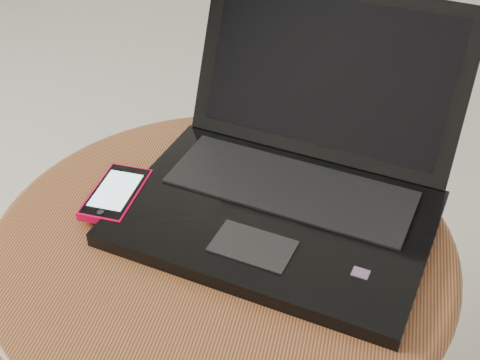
# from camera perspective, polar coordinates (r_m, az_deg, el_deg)

# --- Properties ---
(table) EXTENTS (0.61, 0.61, 0.48)m
(table) POSITION_cam_1_polar(r_m,az_deg,el_deg) (0.93, -1.52, -9.61)
(table) COLOR #55260F
(table) RESTS_ON ground
(laptop) EXTENTS (0.46, 0.45, 0.25)m
(laptop) POSITION_cam_1_polar(r_m,az_deg,el_deg) (0.89, 4.44, 0.56)
(laptop) COLOR black
(laptop) RESTS_ON table
(phone_black) EXTENTS (0.08, 0.12, 0.01)m
(phone_black) POSITION_cam_1_polar(r_m,az_deg,el_deg) (0.91, -10.19, -1.90)
(phone_black) COLOR black
(phone_black) RESTS_ON table
(phone_pink) EXTENTS (0.07, 0.12, 0.01)m
(phone_pink) POSITION_cam_1_polar(r_m,az_deg,el_deg) (0.91, -10.64, -1.19)
(phone_pink) COLOR #E10337
(phone_pink) RESTS_ON phone_black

